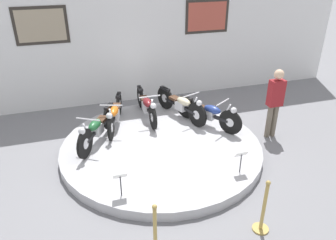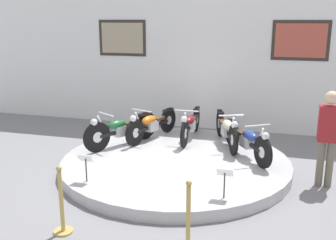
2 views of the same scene
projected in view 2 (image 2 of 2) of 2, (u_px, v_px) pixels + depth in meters
ground_plane at (175, 168)px, 8.12m from camera, size 60.00×60.00×0.00m
display_platform at (175, 163)px, 8.09m from camera, size 4.65×4.65×0.21m
back_wall at (207, 47)px, 10.62m from camera, size 14.00×0.22×4.47m
motorcycle_green at (121, 129)px, 8.79m from camera, size 1.07×1.76×0.81m
motorcycle_orange at (151, 124)px, 9.27m from camera, size 0.71×1.89×0.79m
motorcycle_maroon at (190, 124)px, 9.27m from camera, size 0.54×1.98×0.79m
motorcycle_cream at (227, 129)px, 8.80m from camera, size 0.77×1.90×0.80m
motorcycle_blue at (247, 139)px, 8.06m from camera, size 1.10×1.70×0.79m
info_placard_front_left at (86, 162)px, 6.84m from camera, size 0.26×0.11×0.51m
info_placard_front_centre at (225, 176)px, 6.20m from camera, size 0.26×0.11×0.51m
visitor_standing at (328, 133)px, 6.99m from camera, size 0.36×0.23×1.78m
stanchion_post_left_of_entry at (62, 211)px, 5.60m from camera, size 0.28×0.28×1.02m
stanchion_post_right_of_entry at (188, 229)px, 5.11m from camera, size 0.28×0.28×1.02m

